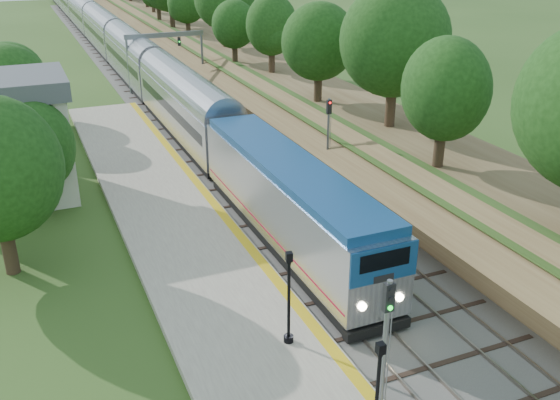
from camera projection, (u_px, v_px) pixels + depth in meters
name	position (u px, v px, depth m)	size (l,w,h in m)	color
trackbed	(154.00, 81.00, 71.68)	(9.50, 170.00, 0.28)	#4C4944
platform	(204.00, 269.00, 31.96)	(6.40, 68.00, 0.38)	gray
yellow_stripe	(256.00, 255.00, 32.91)	(0.55, 68.00, 0.01)	gold
embankment	(222.00, 59.00, 73.93)	(10.64, 170.00, 11.70)	brown
station_building	(1.00, 139.00, 39.03)	(8.60, 6.60, 8.00)	beige
signal_gantry	(165.00, 46.00, 65.73)	(8.40, 0.38, 6.20)	slate
trees_behind_platform	(62.00, 176.00, 32.01)	(7.82, 53.32, 7.21)	#332316
train	(105.00, 35.00, 87.95)	(3.20, 149.87, 4.70)	black
lamppost_mid	(377.00, 400.00, 20.17)	(0.40, 0.40, 4.05)	black
lamppost_far	(289.00, 303.00, 25.27)	(0.42, 0.42, 4.21)	black
signal_platform	(385.00, 341.00, 20.13)	(0.34, 0.27, 5.86)	slate
signal_farside	(328.00, 132.00, 41.83)	(0.32, 0.25, 5.83)	slate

